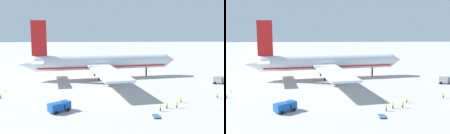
{
  "view_description": "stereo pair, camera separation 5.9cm",
  "coord_description": "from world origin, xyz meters",
  "views": [
    {
      "loc": [
        -1.3,
        -113.21,
        21.27
      ],
      "look_at": [
        4.0,
        3.89,
        4.15
      ],
      "focal_mm": 42.86,
      "sensor_mm": 36.0,
      "label": 1
    },
    {
      "loc": [
        -1.24,
        -113.21,
        21.27
      ],
      "look_at": [
        4.0,
        3.89,
        4.15
      ],
      "focal_mm": 42.86,
      "sensor_mm": 36.0,
      "label": 2
    }
  ],
  "objects": [
    {
      "name": "traffic_cone_0",
      "position": [
        0.56,
        41.92,
        0.28
      ],
      "size": [
        0.36,
        0.36,
        0.55
      ],
      "primitive_type": "cone",
      "color": "orange",
      "rests_on": "ground"
    },
    {
      "name": "ground_worker_2",
      "position": [
        -31.45,
        -33.11,
        0.88
      ],
      "size": [
        0.54,
        0.54,
        1.73
      ],
      "color": "navy",
      "rests_on": "ground"
    },
    {
      "name": "ground_worker_4",
      "position": [
        21.84,
        -39.57,
        0.85
      ],
      "size": [
        0.55,
        0.55,
        1.68
      ],
      "color": "#3F3F47",
      "rests_on": "ground"
    },
    {
      "name": "airliner",
      "position": [
        -1.36,
        -0.18,
        6.79
      ],
      "size": [
        67.59,
        78.63,
        24.35
      ],
      "color": "silver",
      "rests_on": "ground"
    },
    {
      "name": "ground_plane",
      "position": [
        0.0,
        0.0,
        0.0
      ],
      "size": [
        600.0,
        600.0,
        0.0
      ],
      "primitive_type": "plane",
      "color": "#ADA8A0"
    },
    {
      "name": "ground_worker_3",
      "position": [
        14.2,
        -47.22,
        0.92
      ],
      "size": [
        0.53,
        0.53,
        1.79
      ],
      "color": "navy",
      "rests_on": "ground"
    },
    {
      "name": "baggage_cart_0",
      "position": [
        12.19,
        -51.88,
        0.27
      ],
      "size": [
        1.6,
        3.46,
        0.4
      ],
      "color": "#26598C",
      "rests_on": "ground"
    },
    {
      "name": "traffic_cone_2",
      "position": [
        -33.13,
        -23.97,
        0.28
      ],
      "size": [
        0.36,
        0.36,
        0.55
      ],
      "primitive_type": "cone",
      "color": "orange",
      "rests_on": "ground"
    },
    {
      "name": "ground_worker_1",
      "position": [
        34.64,
        -34.95,
        0.84
      ],
      "size": [
        0.54,
        0.54,
        1.65
      ],
      "color": "navy",
      "rests_on": "ground"
    },
    {
      "name": "service_truck_0",
      "position": [
        -11.79,
        -46.61,
        1.43
      ],
      "size": [
        5.87,
        5.6,
        2.51
      ],
      "color": "#194CA5",
      "rests_on": "ground"
    },
    {
      "name": "ground_worker_5",
      "position": [
        16.45,
        -45.04,
        0.84
      ],
      "size": [
        0.55,
        0.55,
        1.66
      ],
      "color": "black",
      "rests_on": "ground"
    },
    {
      "name": "baggage_cart_1",
      "position": [
        -16.17,
        41.27,
        0.27
      ],
      "size": [
        1.86,
        3.27,
        0.4
      ],
      "color": "#26598C",
      "rests_on": "ground"
    },
    {
      "name": "ground_worker_0",
      "position": [
        19.2,
        -44.72,
        0.91
      ],
      "size": [
        0.41,
        0.41,
        1.78
      ],
      "color": "navy",
      "rests_on": "ground"
    },
    {
      "name": "service_truck_3",
      "position": [
        44.33,
        -14.19,
        1.69
      ],
      "size": [
        5.94,
        2.9,
        3.11
      ],
      "color": "#999EA5",
      "rests_on": "ground"
    }
  ]
}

